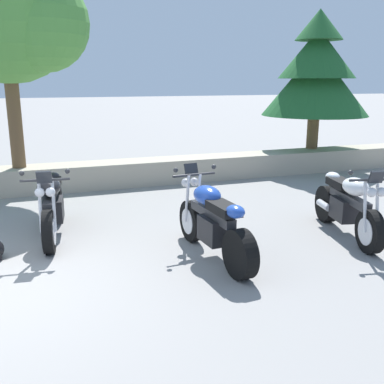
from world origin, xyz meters
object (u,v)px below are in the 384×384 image
Objects in this scene: motorcycle_blue_centre at (213,223)px; leafy_tree_far_left at (12,12)px; pine_tree_mid_left at (317,72)px; motorcycle_white_far_right at (348,206)px; motorcycle_black_near_left at (52,206)px.

leafy_tree_far_left is at bearing 117.21° from motorcycle_blue_centre.
pine_tree_mid_left is at bearing 2.43° from leafy_tree_far_left.
motorcycle_white_far_right is at bearing -44.40° from leafy_tree_far_left.
motorcycle_white_far_right is 0.57× the size of pine_tree_mid_left.
motorcycle_blue_centre is at bearing -62.79° from leafy_tree_far_left.
motorcycle_black_near_left is at bearing -154.31° from pine_tree_mid_left.
pine_tree_mid_left is at bearing 44.99° from motorcycle_blue_centre.
leafy_tree_far_left is at bearing 135.60° from motorcycle_white_far_right.
motorcycle_black_near_left is 0.45× the size of leafy_tree_far_left.
motorcycle_black_near_left is 1.00× the size of motorcycle_blue_centre.
leafy_tree_far_left is (-0.36, 3.03, 3.15)m from motorcycle_black_near_left.
leafy_tree_far_left is 7.40m from pine_tree_mid_left.
motorcycle_white_far_right is (2.27, 0.07, 0.00)m from motorcycle_blue_centre.
motorcycle_black_near_left is at bearing 160.48° from motorcycle_white_far_right.
motorcycle_black_near_left and motorcycle_blue_centre have the same top height.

